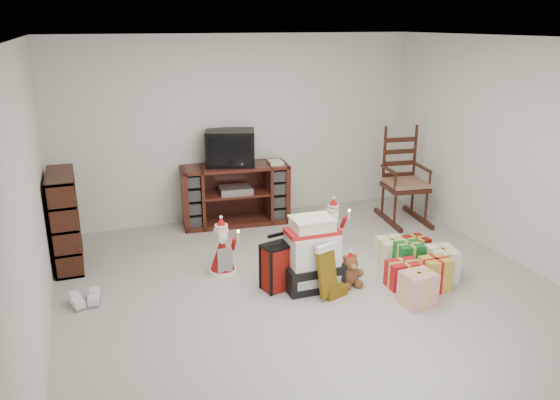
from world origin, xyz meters
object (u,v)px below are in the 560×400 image
at_px(bookshelf, 65,221).
at_px(gift_cluster, 415,267).
at_px(crt_television, 231,148).
at_px(teddy_bear, 349,272).
at_px(mrs_claus_figurine, 222,251).
at_px(rocking_chair, 402,188).
at_px(santa_figurine, 333,229).
at_px(gift_pile, 312,257).
at_px(tv_stand, 235,194).
at_px(red_suitcase, 281,266).
at_px(sneaker_pair, 86,300).

xyz_separation_m(bookshelf, gift_cluster, (3.49, -1.70, -0.37)).
bearing_deg(crt_television, teddy_bear, -57.03).
xyz_separation_m(bookshelf, mrs_claus_figurine, (1.59, -0.83, -0.27)).
relative_size(bookshelf, mrs_claus_figurine, 1.65).
height_order(rocking_chair, santa_figurine, rocking_chair).
bearing_deg(bookshelf, gift_pile, -31.93).
bearing_deg(tv_stand, bookshelf, -157.96).
relative_size(red_suitcase, crt_television, 0.79).
distance_m(bookshelf, sneaker_pair, 1.18).
bearing_deg(gift_cluster, teddy_bear, 171.29).
height_order(teddy_bear, sneaker_pair, teddy_bear).
height_order(sneaker_pair, gift_cluster, gift_cluster).
relative_size(red_suitcase, santa_figurine, 0.90).
xyz_separation_m(bookshelf, red_suitcase, (2.06, -1.40, -0.26)).
height_order(santa_figurine, sneaker_pair, santa_figurine).
xyz_separation_m(rocking_chair, red_suitcase, (-2.30, -1.37, -0.21)).
bearing_deg(gift_cluster, crt_television, 119.89).
bearing_deg(santa_figurine, red_suitcase, -141.17).
height_order(bookshelf, gift_cluster, bookshelf).
bearing_deg(red_suitcase, mrs_claus_figurine, 115.95).
xyz_separation_m(gift_pile, teddy_bear, (0.38, -0.11, -0.18)).
distance_m(mrs_claus_figurine, sneaker_pair, 1.48).
xyz_separation_m(tv_stand, gift_cluster, (1.33, -2.34, -0.27)).
bearing_deg(teddy_bear, bookshelf, 149.97).
relative_size(teddy_bear, mrs_claus_figurine, 0.53).
xyz_separation_m(red_suitcase, teddy_bear, (0.69, -0.19, -0.10)).
relative_size(red_suitcase, teddy_bear, 1.70).
height_order(rocking_chair, gift_pile, rocking_chair).
distance_m(tv_stand, gift_pile, 2.12).
xyz_separation_m(red_suitcase, gift_cluster, (1.43, -0.30, -0.11)).
distance_m(gift_pile, sneaker_pair, 2.28).
height_order(tv_stand, gift_pile, tv_stand).
bearing_deg(red_suitcase, sneaker_pair, 156.47).
distance_m(bookshelf, gift_pile, 2.80).
xyz_separation_m(sneaker_pair, gift_cluster, (3.35, -0.63, 0.10)).
height_order(santa_figurine, crt_television, crt_television).
height_order(gift_pile, mrs_claus_figurine, gift_pile).
xyz_separation_m(bookshelf, gift_pile, (2.37, -1.48, -0.19)).
distance_m(bookshelf, crt_television, 2.29).
xyz_separation_m(rocking_chair, teddy_bear, (-1.61, -1.56, -0.31)).
relative_size(rocking_chair, sneaker_pair, 4.20).
relative_size(bookshelf, gift_pile, 1.43).
relative_size(rocking_chair, santa_figurine, 2.08).
bearing_deg(bookshelf, sneaker_pair, -82.56).
relative_size(santa_figurine, mrs_claus_figurine, 1.00).
height_order(bookshelf, santa_figurine, bookshelf).
distance_m(red_suitcase, sneaker_pair, 1.96).
xyz_separation_m(gift_pile, mrs_claus_figurine, (-0.78, 0.65, -0.08)).
height_order(red_suitcase, santa_figurine, santa_figurine).
bearing_deg(sneaker_pair, red_suitcase, -17.13).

